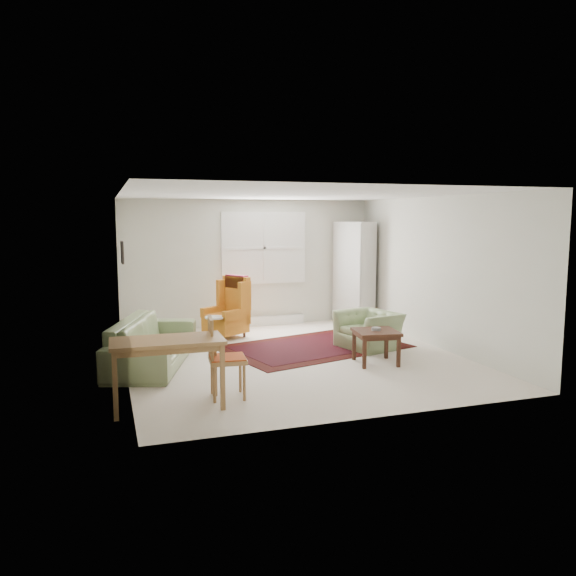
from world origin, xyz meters
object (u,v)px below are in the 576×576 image
object	(u,v)px
stool	(215,329)
desk_chair	(228,357)
wingback_chair	(225,307)
cabinet	(354,273)
armchair	(369,326)
coffee_table	(376,347)
desk	(168,373)
sofa	(153,333)

from	to	relation	value
stool	desk_chair	xyz separation A→B (m)	(-0.43, -3.05, 0.27)
wingback_chair	stool	xyz separation A→B (m)	(-0.25, -0.28, -0.33)
wingback_chair	cabinet	distance (m)	2.90
armchair	desk_chair	bearing A→B (deg)	-73.35
armchair	coffee_table	size ratio (longest dim) A/B	1.51
coffee_table	desk	size ratio (longest dim) A/B	0.49
stool	desk_chair	world-z (taller)	desk_chair
cabinet	desk_chair	bearing A→B (deg)	-150.16
coffee_table	cabinet	world-z (taller)	cabinet
cabinet	sofa	bearing A→B (deg)	-172.46
sofa	stool	world-z (taller)	sofa
wingback_chair	stool	world-z (taller)	wingback_chair
sofa	desk_chair	distance (m)	2.00
desk	desk_chair	xyz separation A→B (m)	(0.72, 0.15, 0.10)
cabinet	stool	bearing A→B (deg)	177.24
stool	cabinet	bearing A→B (deg)	15.77
cabinet	desk	size ratio (longest dim) A/B	1.64
armchair	desk	size ratio (longest dim) A/B	0.74
stool	desk_chair	distance (m)	3.10
wingback_chair	cabinet	xyz separation A→B (m)	(2.80, 0.58, 0.47)
stool	desk_chair	size ratio (longest dim) A/B	0.46
coffee_table	desk_chair	xyz separation A→B (m)	(-2.42, -0.86, 0.24)
stool	cabinet	world-z (taller)	cabinet
stool	cabinet	distance (m)	3.27
sofa	wingback_chair	distance (m)	2.03
armchair	coffee_table	xyz separation A→B (m)	(-0.35, -0.94, -0.11)
stool	wingback_chair	bearing A→B (deg)	48.03
stool	desk_chair	bearing A→B (deg)	-98.00
coffee_table	cabinet	xyz separation A→B (m)	(1.06, 3.05, 0.78)
wingback_chair	desk	distance (m)	3.76
coffee_table	desk	xyz separation A→B (m)	(-3.14, -1.01, 0.15)
coffee_table	desk_chair	size ratio (longest dim) A/B	0.62
sofa	wingback_chair	world-z (taller)	wingback_chair
armchair	wingback_chair	size ratio (longest dim) A/B	0.83
armchair	wingback_chair	bearing A→B (deg)	-142.58
wingback_chair	cabinet	size ratio (longest dim) A/B	0.54
sofa	cabinet	distance (m)	4.71
armchair	desk	bearing A→B (deg)	-77.22
wingback_chair	desk	xyz separation A→B (m)	(-1.40, -3.48, -0.16)
desk	cabinet	bearing A→B (deg)	44.05
cabinet	wingback_chair	bearing A→B (deg)	173.22
wingback_chair	coffee_table	bearing A→B (deg)	3.69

